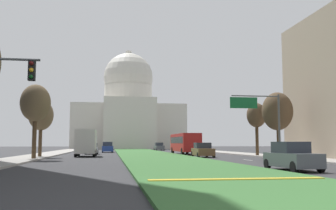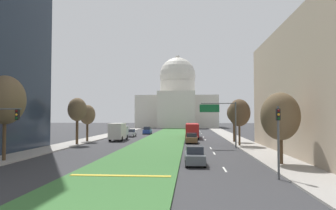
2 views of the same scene
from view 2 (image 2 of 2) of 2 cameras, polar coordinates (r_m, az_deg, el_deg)
The scene contains 22 objects.
ground_plane at distance 65.89m, azimuth -0.17°, elevation -6.07°, with size 260.00×260.00×0.00m, color #333335.
grass_median at distance 60.33m, azimuth -0.58°, elevation -6.37°, with size 8.21×100.53×0.14m, color #386B33.
median_curb_nose at distance 22.29m, azimuth -9.19°, elevation -13.32°, with size 7.39×0.50×0.04m, color gold.
lane_dashes_right at distance 59.67m, azimuth 7.07°, elevation -6.46°, with size 0.16×67.14×0.01m.
sidewalk_left at distance 57.72m, azimuth -14.95°, elevation -6.48°, with size 4.00×100.53×0.15m, color #9E9991.
sidewalk_right at distance 55.25m, azimuth 13.45°, elevation -6.69°, with size 4.00×100.53×0.15m, color #9E9991.
capitol_building at distance 120.95m, azimuth 1.84°, elevation 0.77°, with size 31.75×25.35×29.44m.
traffic_light_near_right at distance 22.44m, azimuth 20.53°, elevation -5.01°, with size 0.28×0.35×5.20m.
overhead_guide_sign at distance 42.56m, azimuth 10.44°, elevation -1.94°, with size 5.18×0.20×6.50m.
street_tree_left_near at distance 33.30m, azimuth -28.95°, elevation 0.82°, with size 3.87×3.87×8.51m.
street_tree_right_near at distance 28.95m, azimuth 20.84°, elevation -2.09°, with size 3.52×3.52×6.67m.
street_tree_left_mid at distance 48.12m, azimuth -17.12°, elevation -0.92°, with size 2.91×2.91×7.35m.
street_tree_right_mid at distance 45.22m, azimuth 13.59°, elevation -1.49°, with size 3.25×3.25×7.03m.
street_tree_left_far at distance 53.74m, azimuth -15.30°, elevation -1.87°, with size 2.74×2.74×6.47m.
street_tree_right_far at distance 51.54m, azimuth 12.63°, elevation -1.61°, with size 2.40×2.40×6.54m.
sedan_lead_stopped at distance 27.85m, azimuth 5.19°, elevation -9.76°, with size 1.92×4.35×1.71m.
sedan_midblock at distance 49.56m, azimuth 4.61°, elevation -6.44°, with size 2.09×4.47×1.68m.
sedan_distant at distance 65.03m, azimuth -7.23°, elevation -5.42°, with size 1.90×4.40×1.67m.
sedan_far_horizon at distance 74.55m, azimuth -4.02°, elevation -4.96°, with size 2.01×4.66×1.83m.
sedan_very_far at distance 90.77m, azimuth 4.54°, elevation -4.48°, with size 1.96×4.38×1.74m.
box_truck_delivery at distance 55.18m, azimuth -9.55°, elevation -5.06°, with size 2.40×6.40×3.20m.
city_bus at distance 60.90m, azimuth 4.67°, elevation -4.72°, with size 2.62×11.00×2.95m.
Camera 2 is at (5.05, -9.69, 4.48)m, focal length 31.57 mm.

